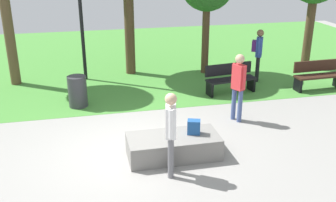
{
  "coord_description": "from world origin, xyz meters",
  "views": [
    {
      "loc": [
        -0.99,
        -8.08,
        4.33
      ],
      "look_at": [
        0.82,
        -0.04,
        1.1
      ],
      "focal_mm": 42.34,
      "sensor_mm": 36.0,
      "label": 1
    }
  ],
  "objects_px": {
    "trash_bin": "(78,91)",
    "backpack_on_ledge": "(194,127)",
    "park_bench_by_oak": "(230,78)",
    "concrete_ledge": "(173,146)",
    "skater_watching": "(238,82)",
    "skater_performing_trick": "(171,128)",
    "pedestrian_with_backpack": "(258,50)",
    "park_bench_far_left": "(318,74)"
  },
  "relations": [
    {
      "from": "trash_bin",
      "to": "backpack_on_ledge",
      "type": "bearing_deg",
      "value": -54.2
    },
    {
      "from": "backpack_on_ledge",
      "to": "park_bench_by_oak",
      "type": "bearing_deg",
      "value": -103.98
    },
    {
      "from": "concrete_ledge",
      "to": "trash_bin",
      "type": "xyz_separation_m",
      "value": [
        -2.0,
        3.46,
        0.21
      ]
    },
    {
      "from": "concrete_ledge",
      "to": "trash_bin",
      "type": "distance_m",
      "value": 4.0
    },
    {
      "from": "skater_watching",
      "to": "trash_bin",
      "type": "relative_size",
      "value": 2.0
    },
    {
      "from": "backpack_on_ledge",
      "to": "skater_performing_trick",
      "type": "height_order",
      "value": "skater_performing_trick"
    },
    {
      "from": "park_bench_by_oak",
      "to": "pedestrian_with_backpack",
      "type": "xyz_separation_m",
      "value": [
        1.31,
        0.9,
        0.59
      ]
    },
    {
      "from": "concrete_ledge",
      "to": "park_bench_by_oak",
      "type": "relative_size",
      "value": 1.21
    },
    {
      "from": "skater_performing_trick",
      "to": "backpack_on_ledge",
      "type": "bearing_deg",
      "value": 47.41
    },
    {
      "from": "skater_watching",
      "to": "park_bench_by_oak",
      "type": "bearing_deg",
      "value": 73.55
    },
    {
      "from": "concrete_ledge",
      "to": "skater_watching",
      "type": "distance_m",
      "value": 2.7
    },
    {
      "from": "concrete_ledge",
      "to": "park_bench_far_left",
      "type": "bearing_deg",
      "value": 30.69
    },
    {
      "from": "skater_performing_trick",
      "to": "pedestrian_with_backpack",
      "type": "relative_size",
      "value": 0.99
    },
    {
      "from": "skater_performing_trick",
      "to": "pedestrian_with_backpack",
      "type": "height_order",
      "value": "pedestrian_with_backpack"
    },
    {
      "from": "park_bench_by_oak",
      "to": "skater_watching",
      "type": "bearing_deg",
      "value": -106.45
    },
    {
      "from": "backpack_on_ledge",
      "to": "park_bench_far_left",
      "type": "distance_m",
      "value": 6.07
    },
    {
      "from": "concrete_ledge",
      "to": "trash_bin",
      "type": "relative_size",
      "value": 2.21
    },
    {
      "from": "backpack_on_ledge",
      "to": "trash_bin",
      "type": "relative_size",
      "value": 0.35
    },
    {
      "from": "concrete_ledge",
      "to": "pedestrian_with_backpack",
      "type": "relative_size",
      "value": 1.13
    },
    {
      "from": "concrete_ledge",
      "to": "skater_performing_trick",
      "type": "relative_size",
      "value": 1.14
    },
    {
      "from": "skater_watching",
      "to": "concrete_ledge",
      "type": "bearing_deg",
      "value": -143.93
    },
    {
      "from": "backpack_on_ledge",
      "to": "trash_bin",
      "type": "xyz_separation_m",
      "value": [
        -2.47,
        3.42,
        -0.19
      ]
    },
    {
      "from": "skater_performing_trick",
      "to": "skater_watching",
      "type": "distance_m",
      "value": 3.21
    },
    {
      "from": "park_bench_by_oak",
      "to": "trash_bin",
      "type": "bearing_deg",
      "value": -178.29
    },
    {
      "from": "backpack_on_ledge",
      "to": "park_bench_far_left",
      "type": "xyz_separation_m",
      "value": [
        5.11,
        3.28,
        -0.16
      ]
    },
    {
      "from": "skater_watching",
      "to": "park_bench_by_oak",
      "type": "relative_size",
      "value": 1.1
    },
    {
      "from": "park_bench_far_left",
      "to": "pedestrian_with_backpack",
      "type": "xyz_separation_m",
      "value": [
        -1.58,
        1.18,
        0.59
      ]
    },
    {
      "from": "park_bench_far_left",
      "to": "park_bench_by_oak",
      "type": "distance_m",
      "value": 2.9
    },
    {
      "from": "park_bench_by_oak",
      "to": "trash_bin",
      "type": "height_order",
      "value": "park_bench_by_oak"
    },
    {
      "from": "skater_performing_trick",
      "to": "trash_bin",
      "type": "bearing_deg",
      "value": 113.02
    },
    {
      "from": "trash_bin",
      "to": "park_bench_by_oak",
      "type": "bearing_deg",
      "value": 1.71
    },
    {
      "from": "skater_performing_trick",
      "to": "trash_bin",
      "type": "relative_size",
      "value": 1.94
    },
    {
      "from": "skater_watching",
      "to": "park_bench_far_left",
      "type": "height_order",
      "value": "skater_watching"
    },
    {
      "from": "skater_performing_trick",
      "to": "skater_watching",
      "type": "relative_size",
      "value": 0.97
    },
    {
      "from": "concrete_ledge",
      "to": "backpack_on_ledge",
      "type": "xyz_separation_m",
      "value": [
        0.47,
        0.03,
        0.4
      ]
    },
    {
      "from": "concrete_ledge",
      "to": "backpack_on_ledge",
      "type": "distance_m",
      "value": 0.62
    },
    {
      "from": "backpack_on_ledge",
      "to": "skater_performing_trick",
      "type": "bearing_deg",
      "value": 65.4
    },
    {
      "from": "skater_watching",
      "to": "pedestrian_with_backpack",
      "type": "xyz_separation_m",
      "value": [
        1.92,
        2.98,
        0.0
      ]
    },
    {
      "from": "skater_watching",
      "to": "backpack_on_ledge",
      "type": "bearing_deg",
      "value": -137.4
    },
    {
      "from": "skater_performing_trick",
      "to": "concrete_ledge",
      "type": "bearing_deg",
      "value": 72.56
    },
    {
      "from": "trash_bin",
      "to": "park_bench_far_left",
      "type": "bearing_deg",
      "value": -1.11
    },
    {
      "from": "pedestrian_with_backpack",
      "to": "concrete_ledge",
      "type": "bearing_deg",
      "value": -131.65
    }
  ]
}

